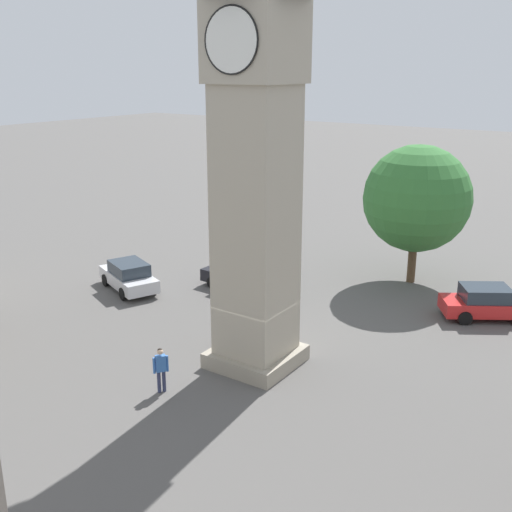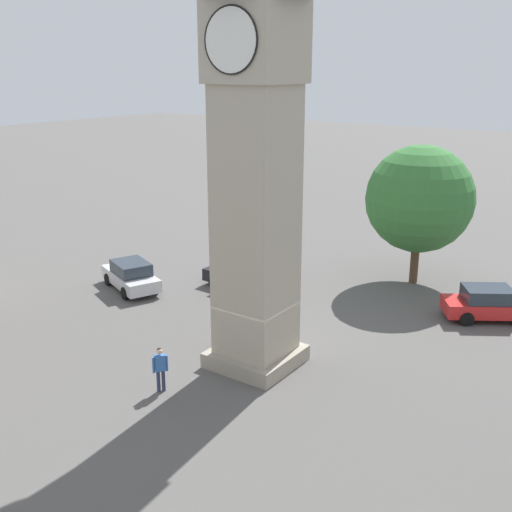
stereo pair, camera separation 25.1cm
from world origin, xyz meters
name	(u,v)px [view 1 (the left image)]	position (x,y,z in m)	size (l,w,h in m)	color
ground_plane	(256,363)	(0.00, 0.00, 0.00)	(200.00, 200.00, 0.00)	#565451
clock_tower	(256,68)	(0.00, 0.00, 11.05)	(3.71, 3.71, 18.95)	gray
car_blue_kerb	(241,275)	(-5.37, 6.46, 0.76)	(4.21, 1.97, 1.53)	black
car_silver_kerb	(487,303)	(6.19, 9.72, 0.76)	(4.39, 3.64, 1.53)	red
car_white_side	(129,276)	(-10.11, 3.10, 0.76)	(4.46, 3.13, 1.53)	silver
pedestrian	(161,366)	(-1.53, -3.71, 1.01)	(0.39, 0.48, 1.69)	#2D3351
tree	(417,199)	(1.49, 12.62, 4.56)	(5.58, 5.58, 7.36)	brown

